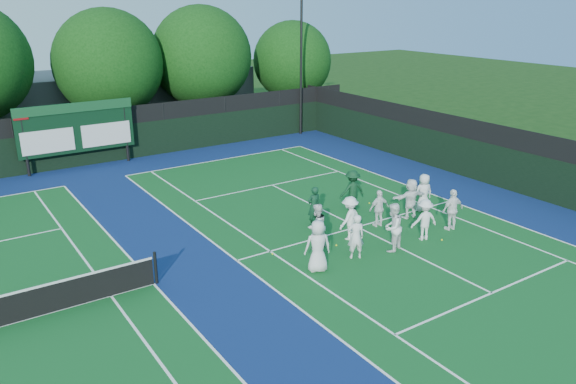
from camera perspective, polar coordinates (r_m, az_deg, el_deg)
ground at (r=21.96m, az=8.75°, el=-4.39°), size 120.00×120.00×0.00m
court_apron at (r=19.56m, az=-6.56°, el=-7.33°), size 34.00×32.00×0.01m
near_court at (r=22.63m, az=7.05°, el=-3.55°), size 11.05×23.85×0.01m
back_fence at (r=32.51m, az=-19.00°, el=5.05°), size 34.00×0.08×3.00m
divider_fence_right at (r=28.64m, az=21.02°, el=3.01°), size 0.08×32.00×3.00m
scoreboard at (r=31.71m, az=-20.72°, el=6.07°), size 6.00×0.21×3.55m
clubhouse at (r=41.01m, az=-16.72°, el=8.94°), size 18.00×6.00×4.00m
light_pole_right at (r=37.21m, az=1.36°, el=15.43°), size 1.20×0.30×10.12m
tree_c at (r=35.95m, az=-17.56°, el=12.11°), size 6.43×6.43×8.22m
tree_d at (r=38.10m, az=-8.62°, el=13.23°), size 6.51×6.51×8.34m
tree_e at (r=41.71m, az=0.56°, el=13.03°), size 5.63×5.63×7.23m
tennis_ball_0 at (r=20.87m, az=4.94°, el=-5.41°), size 0.07×0.07×0.07m
tennis_ball_3 at (r=20.14m, az=-1.59°, el=-6.29°), size 0.07×0.07×0.07m
tennis_ball_4 at (r=25.22m, az=8.26°, el=-1.13°), size 0.07×0.07×0.07m
tennis_ball_5 at (r=22.02m, az=15.36°, el=-4.71°), size 0.07×0.07×0.07m
player_front_0 at (r=18.67m, az=3.04°, el=-5.50°), size 1.03×0.86×1.81m
player_front_1 at (r=19.70m, az=6.90°, el=-4.52°), size 0.71×0.60×1.64m
player_front_2 at (r=20.46m, az=10.57°, el=-3.55°), size 1.06×0.95×1.81m
player_front_3 at (r=21.68m, az=13.69°, el=-2.75°), size 1.16×0.86×1.60m
player_front_4 at (r=22.86m, az=16.37°, el=-1.74°), size 1.02×0.52×1.68m
player_back_0 at (r=20.35m, az=2.92°, el=-3.51°), size 0.95×0.80×1.71m
player_back_1 at (r=21.21m, az=6.28°, el=-2.66°), size 1.23×0.91×1.70m
player_back_2 at (r=22.60m, az=9.24°, el=-1.65°), size 0.93×0.48×1.52m
player_back_3 at (r=23.68m, az=12.36°, el=-0.65°), size 1.63×0.74×1.69m
player_back_4 at (r=24.57m, az=13.60°, el=-0.08°), size 0.92×0.73×1.65m
coach_left at (r=22.33m, az=2.65°, el=-1.49°), size 0.61×0.40×1.66m
coach_right at (r=24.16m, az=6.54°, el=0.18°), size 1.24×0.85×1.77m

